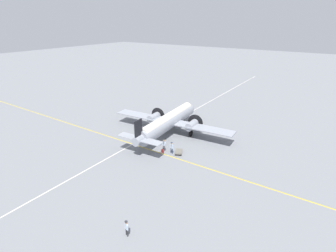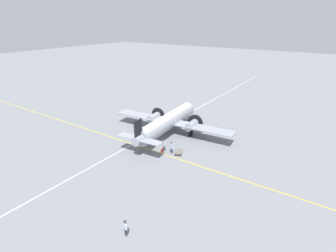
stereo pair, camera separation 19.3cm
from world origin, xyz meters
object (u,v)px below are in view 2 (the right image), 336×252
Objects in this scene: baggage_cart at (178,152)px; passenger_boarding at (164,144)px; ramp_agent at (171,147)px; suitcase_near_door at (162,151)px; airliner_main at (169,121)px; crew_foreground at (125,227)px.

passenger_boarding is at bearing 76.77° from baggage_cart.
ramp_agent is 0.84× the size of baggage_cart.
baggage_cart is (2.18, 1.19, 0.01)m from suitcase_near_door.
ramp_agent is at bearing 177.96° from passenger_boarding.
ramp_agent is (4.46, -5.99, -1.31)m from airliner_main.
baggage_cart is (2.36, 0.54, -0.86)m from passenger_boarding.
airliner_main reaches higher than baggage_cart.
suitcase_near_door is (0.18, -0.65, -0.87)m from passenger_boarding.
passenger_boarding is 1.10m from suitcase_near_door.
passenger_boarding is 2.57m from baggage_cart.
airliner_main is 7.61m from suitcase_near_door.
crew_foreground is 0.78× the size of baggage_cart.
passenger_boarding is at bearing -157.52° from airliner_main.
ramp_agent is (1.48, -0.08, 0.02)m from passenger_boarding.
airliner_main is 40.52× the size of suitcase_near_door.
passenger_boarding reaches higher than ramp_agent.
passenger_boarding is (2.98, -5.91, -1.33)m from airliner_main.
airliner_main is at bearing 18.65° from baggage_cart.
baggage_cart is at bearing -138.14° from ramp_agent.
baggage_cart is (5.34, -5.37, -2.19)m from airliner_main.
suitcase_near_door is 0.26× the size of baggage_cart.
ramp_agent is 1.68m from suitcase_near_door.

